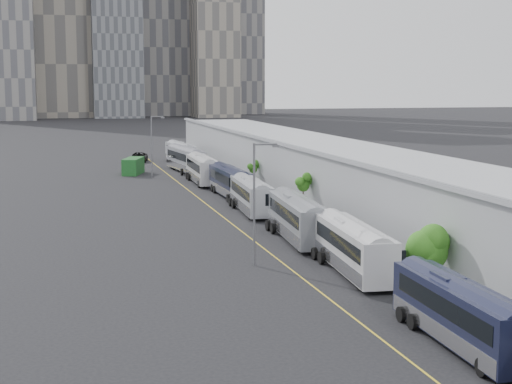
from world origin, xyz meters
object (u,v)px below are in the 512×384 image
object	(u,v)px
bus_1	(460,318)
bus_3	(298,222)
bus_8	(180,155)
bus_4	(251,198)
bus_6	(202,172)
suv	(139,157)
street_lamp_far	(153,143)
shipping_container	(133,166)
bus_5	(230,184)
bus_7	(185,161)
street_lamp_near	(256,196)
bus_2	(353,252)

from	to	relation	value
bus_1	bus_3	world-z (taller)	bus_3
bus_8	bus_1	bearing A→B (deg)	-93.55
bus_3	bus_8	world-z (taller)	bus_3
bus_4	bus_6	world-z (taller)	bus_6
suv	street_lamp_far	bearing A→B (deg)	-79.12
bus_4	shipping_container	bearing A→B (deg)	105.74
bus_6	suv	distance (m)	33.27
bus_5	bus_6	bearing A→B (deg)	92.95
bus_5	bus_7	size ratio (longest dim) A/B	0.92
bus_3	street_lamp_far	size ratio (longest dim) A/B	1.48
bus_4	bus_7	bearing A→B (deg)	93.87
bus_3	bus_6	size ratio (longest dim) A/B	1.02
bus_7	bus_6	bearing A→B (deg)	-96.27
bus_8	suv	bearing A→B (deg)	131.69
bus_4	shipping_container	xyz separation A→B (m)	(-8.72, 39.80, -0.30)
bus_3	bus_6	distance (m)	42.07
bus_3	bus_7	bearing A→B (deg)	94.98
bus_6	bus_5	bearing A→B (deg)	-84.89
bus_5	shipping_container	bearing A→B (deg)	107.74
bus_4	bus_3	bearing A→B (deg)	-85.70
bus_4	bus_5	bearing A→B (deg)	91.32
bus_8	shipping_container	size ratio (longest dim) A/B	2.16
bus_6	bus_3	bearing A→B (deg)	-87.63
bus_4	bus_5	distance (m)	12.38
bus_3	bus_4	xyz separation A→B (m)	(-0.25, 15.88, -0.11)
street_lamp_far	bus_1	bearing A→B (deg)	-85.40
street_lamp_near	suv	distance (m)	83.61
bus_5	bus_8	world-z (taller)	bus_8
bus_7	bus_1	bearing A→B (deg)	-95.67
bus_7	bus_2	bearing A→B (deg)	-95.22
bus_7	street_lamp_near	distance (m)	65.90
bus_1	suv	bearing A→B (deg)	94.81
bus_2	bus_4	xyz separation A→B (m)	(-0.48, 28.62, -0.06)
bus_2	bus_4	size ratio (longest dim) A/B	1.04
shipping_container	suv	size ratio (longest dim) A/B	1.01
suv	bus_1	bearing A→B (deg)	-74.69
bus_1	bus_7	distance (m)	86.27
bus_4	shipping_container	size ratio (longest dim) A/B	2.07
bus_5	street_lamp_far	distance (m)	22.87
bus_4	bus_8	xyz separation A→B (m)	(0.69, 52.47, 0.07)
bus_1	bus_8	bearing A→B (deg)	91.21
bus_1	street_lamp_near	bearing A→B (deg)	107.27
street_lamp_near	bus_5	bearing A→B (deg)	80.38
bus_1	street_lamp_far	size ratio (longest dim) A/B	1.33
bus_2	street_lamp_near	world-z (taller)	street_lamp_near
bus_3	bus_2	bearing A→B (deg)	-84.60
shipping_container	suv	world-z (taller)	shipping_container
bus_3	bus_4	world-z (taller)	bus_3
shipping_container	bus_7	bearing A→B (deg)	27.15
bus_6	street_lamp_far	xyz separation A→B (m)	(-5.91, 7.70, 3.64)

